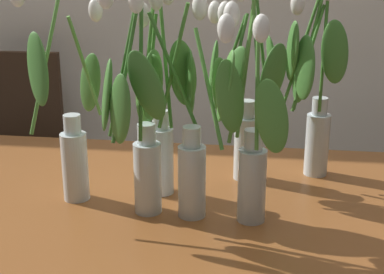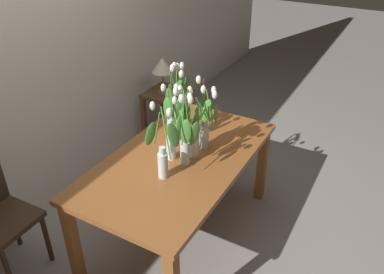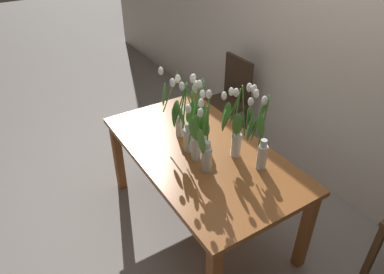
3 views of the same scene
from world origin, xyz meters
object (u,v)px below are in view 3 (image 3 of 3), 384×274
Objects in this scene: dining_table at (201,160)px; tulip_vase_0 at (258,138)px; tulip_vase_1 at (195,137)px; tulip_vase_2 at (200,123)px; dining_chair at (229,96)px; tulip_vase_4 at (235,129)px; tulip_vase_3 at (179,114)px; tulip_vase_6 at (186,124)px; tulip_vase_5 at (205,145)px.

tulip_vase_0 reaches higher than dining_table.
tulip_vase_2 reaches higher than tulip_vase_1.
dining_chair is at bearing 132.55° from tulip_vase_2.
tulip_vase_0 is 0.44m from tulip_vase_2.
dining_chair is at bearing 149.19° from tulip_vase_0.
tulip_vase_1 is 0.95× the size of tulip_vase_2.
tulip_vase_1 is 1.46m from dining_chair.
tulip_vase_4 is at bearing -166.04° from tulip_vase_0.
tulip_vase_4 is at bearing 23.22° from tulip_vase_3.
tulip_vase_1 is at bearing 1.73° from tulip_vase_6.
tulip_vase_0 is 0.50m from tulip_vase_6.
tulip_vase_3 is 0.99× the size of tulip_vase_6.
tulip_vase_6 is (-0.24, 0.01, 0.02)m from tulip_vase_5.
tulip_vase_4 is at bearing 93.07° from tulip_vase_5.
tulip_vase_5 is at bearing -9.35° from tulip_vase_3.
tulip_vase_0 is 0.18m from tulip_vase_4.
tulip_vase_4 is 1.40m from dining_chair.
tulip_vase_1 is at bearing -55.77° from dining_table.
tulip_vase_2 is 1.34m from dining_chair.
tulip_vase_6 is at bearing -18.18° from tulip_vase_3.
tulip_vase_2 and tulip_vase_5 have the same top height.
tulip_vase_4 reaches higher than tulip_vase_5.
dining_table is 0.30m from tulip_vase_1.
tulip_vase_0 reaches higher than tulip_vase_5.
tulip_vase_0 reaches higher than tulip_vase_2.
tulip_vase_0 is at bearing 13.96° from tulip_vase_4.
tulip_vase_6 is at bearing 178.44° from tulip_vase_5.
tulip_vase_2 is at bearing 160.21° from dining_table.
tulip_vase_0 is 1.02× the size of tulip_vase_2.
dining_chair is at bearing 133.23° from dining_table.
tulip_vase_5 is at bearing -44.03° from dining_chair.
tulip_vase_4 is (0.21, 0.14, 0.02)m from tulip_vase_2.
tulip_vase_4 is (0.43, 0.19, 0.04)m from tulip_vase_3.
tulip_vase_2 is 0.26m from tulip_vase_5.
tulip_vase_5 is at bearing -4.30° from tulip_vase_1.
tulip_vase_1 is at bearing -47.50° from dining_chair.
tulip_vase_0 is 0.35m from tulip_vase_5.
tulip_vase_6 is at bearing -51.09° from dining_chair.
tulip_vase_2 reaches higher than dining_table.
tulip_vase_3 is at bearing 168.57° from tulip_vase_1.
dining_table is 0.30m from tulip_vase_2.
dining_table is 2.83× the size of tulip_vase_3.
tulip_vase_1 reaches higher than dining_chair.
tulip_vase_2 reaches higher than tulip_vase_6.
tulip_vase_6 is (-0.23, -0.25, 0.00)m from tulip_vase_4.
dining_table is 2.81× the size of tulip_vase_6.
tulip_vase_3 reaches higher than dining_chair.
tulip_vase_4 reaches higher than dining_table.
tulip_vase_5 is at bearing -1.56° from tulip_vase_6.
dining_chair is (-0.95, 1.04, -0.40)m from tulip_vase_1.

